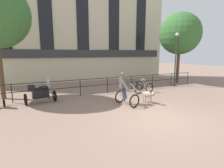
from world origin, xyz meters
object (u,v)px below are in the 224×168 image
Objects in this scene: dog at (148,95)px; street_lamp at (176,57)px; cyclist_with_bike at (125,90)px; parked_bicycle_mid_left at (145,86)px; parked_motorcycle at (40,93)px; parked_bicycle_near_lamp at (134,87)px.

dog is 6.14m from street_lamp.
dog is at bearing -26.95° from cyclist_with_bike.
dog is at bearing 54.61° from parked_bicycle_mid_left.
dog is 5.78m from parked_motorcycle.
dog is 0.24× the size of street_lamp.
parked_bicycle_near_lamp is at bearing -96.37° from parked_motorcycle.
parked_motorcycle reaches higher than dog.
street_lamp is (4.94, 3.11, 1.90)m from dog.
parked_bicycle_mid_left is 0.27× the size of street_lamp.
parked_bicycle_mid_left is (1.59, 2.52, -0.11)m from dog.
cyclist_with_bike reaches higher than parked_motorcycle.
cyclist_with_bike is at bearing -125.06° from parked_motorcycle.
cyclist_with_bike reaches higher than parked_bicycle_mid_left.
parked_bicycle_near_lamp reaches higher than dog.
cyclist_with_bike is 1.48× the size of parked_bicycle_mid_left.
street_lamp is (4.25, 0.60, 2.01)m from parked_bicycle_near_lamp.
cyclist_with_bike is at bearing 44.14° from parked_bicycle_near_lamp.
cyclist_with_bike is 2.95m from parked_bicycle_near_lamp.
cyclist_with_bike is at bearing 34.75° from parked_bicycle_mid_left.
dog is at bearing -147.77° from street_lamp.
parked_bicycle_near_lamp is (5.93, 0.07, -0.20)m from parked_motorcycle.
parked_bicycle_near_lamp is 0.27× the size of street_lamp.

